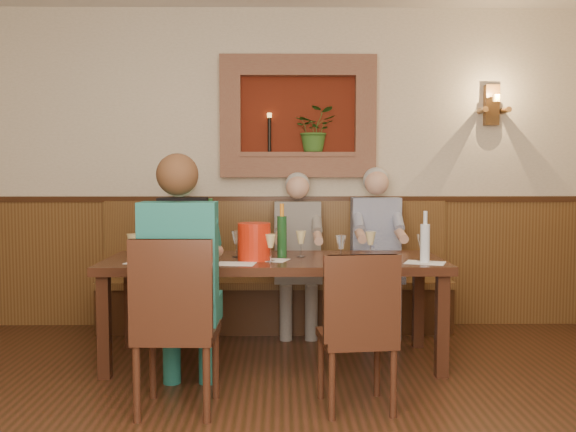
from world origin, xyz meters
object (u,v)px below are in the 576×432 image
chair_near_left (177,361)px  person_bench_mid (298,267)px  bench (275,292)px  wine_bottle_green_a (282,236)px  water_bottle (425,242)px  person_bench_right (377,265)px  wine_bottle_green_b (211,232)px  spittoon_bucket (254,242)px  chair_near_right (357,363)px  person_chair_front (182,299)px  person_bench_left (182,265)px  dining_table (274,269)px

chair_near_left → person_bench_mid: 1.96m
bench → chair_near_left: size_ratio=2.97×
wine_bottle_green_a → water_bottle: 1.01m
person_bench_right → wine_bottle_green_b: 1.54m
water_bottle → spittoon_bucket: bearing=173.4°
wine_bottle_green_b → person_bench_right: bearing=27.7°
bench → wine_bottle_green_a: size_ratio=7.70×
chair_near_right → spittoon_bucket: bearing=119.9°
bench → wine_bottle_green_b: size_ratio=7.08×
chair_near_left → person_chair_front: size_ratio=0.68×
chair_near_left → person_bench_right: person_bench_right is taller
person_bench_left → wine_bottle_green_a: size_ratio=3.61×
wine_bottle_green_a → person_bench_left: bearing=136.7°
chair_near_right → wine_bottle_green_b: wine_bottle_green_b is taller
bench → person_chair_front: person_chair_front is taller
chair_near_right → water_bottle: (0.55, 0.71, 0.62)m
person_bench_left → spittoon_bucket: 1.18m
person_bench_mid → water_bottle: size_ratio=3.86×
chair_near_left → wine_bottle_green_a: bearing=60.8°
person_bench_left → person_chair_front: bearing=-81.3°
bench → person_chair_front: (-0.54, -1.72, 0.28)m
dining_table → water_bottle: 1.08m
person_bench_right → person_bench_mid: bearing=179.9°
spittoon_bucket → water_bottle: (1.17, -0.14, 0.01)m
person_bench_left → person_bench_mid: (0.98, 0.00, -0.02)m
wine_bottle_green_a → wine_bottle_green_b: 0.53m
person_bench_right → person_chair_front: bearing=-131.1°
bench → water_bottle: size_ratio=8.49×
chair_near_left → person_bench_right: bearing=53.6°
person_chair_front → water_bottle: 1.69m
chair_near_right → person_bench_mid: (-0.29, 1.78, 0.29)m
person_chair_front → wine_bottle_green_a: person_chair_front is taller
person_bench_left → wine_bottle_green_b: 0.85m
spittoon_bucket → wine_bottle_green_a: size_ratio=0.67×
person_bench_mid → person_bench_right: bearing=-0.1°
chair_near_right → dining_table: bearing=110.9°
person_bench_mid → water_bottle: bearing=-51.9°
chair_near_left → person_chair_front: 0.37m
chair_near_left → water_bottle: water_bottle is taller
chair_near_left → person_bench_left: bearing=99.5°
bench → spittoon_bucket: (-0.14, -1.04, 0.55)m
wine_bottle_green_a → water_bottle: wine_bottle_green_a is taller
chair_near_left → wine_bottle_green_a: wine_bottle_green_a is taller
chair_near_left → spittoon_bucket: (0.41, 0.87, 0.59)m
water_bottle → person_chair_front: bearing=-160.8°
person_bench_mid → bench: bearing=151.7°
dining_table → person_bench_mid: (0.19, 0.84, -0.11)m
dining_table → person_bench_left: size_ratio=1.71×
spittoon_bucket → wine_bottle_green_b: (-0.33, 0.23, 0.05)m
person_bench_left → water_bottle: size_ratio=3.98×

